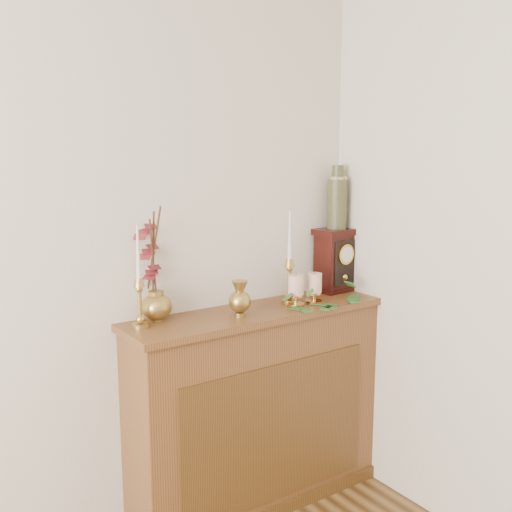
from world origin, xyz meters
TOP-DOWN VIEW (x-y plane):
  - console_shelf at (1.40, 2.10)m, footprint 1.24×0.34m
  - candlestick_left at (0.86, 2.14)m, footprint 0.07×0.07m
  - candlestick_center at (1.58, 2.11)m, footprint 0.07×0.07m
  - bud_vase at (1.27, 2.05)m, footprint 0.10×0.10m
  - ginger_jar at (0.95, 2.22)m, footprint 0.19×0.21m
  - pillar_candle_left at (1.57, 2.05)m, footprint 0.08×0.08m
  - pillar_candle_right at (1.68, 2.04)m, footprint 0.08×0.08m
  - ivy_garland at (1.66, 2.01)m, footprint 0.45×0.21m
  - mantel_clock at (1.93, 2.18)m, footprint 0.22×0.16m
  - ceramic_vase at (1.93, 2.18)m, footprint 0.10×0.10m

SIDE VIEW (x-z plane):
  - console_shelf at x=1.40m, z-range -0.03..0.90m
  - ivy_garland at x=1.66m, z-range 0.90..0.99m
  - bud_vase at x=1.27m, z-range 0.93..1.08m
  - pillar_candle_right at x=1.68m, z-range 0.93..1.08m
  - pillar_candle_left at x=1.57m, z-range 0.93..1.09m
  - candlestick_left at x=0.86m, z-range 0.86..1.27m
  - candlestick_center at x=1.58m, z-range 0.86..1.28m
  - mantel_clock at x=1.93m, z-range 0.93..1.24m
  - ginger_jar at x=0.95m, z-range 0.91..1.39m
  - ceramic_vase at x=1.93m, z-range 1.23..1.54m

